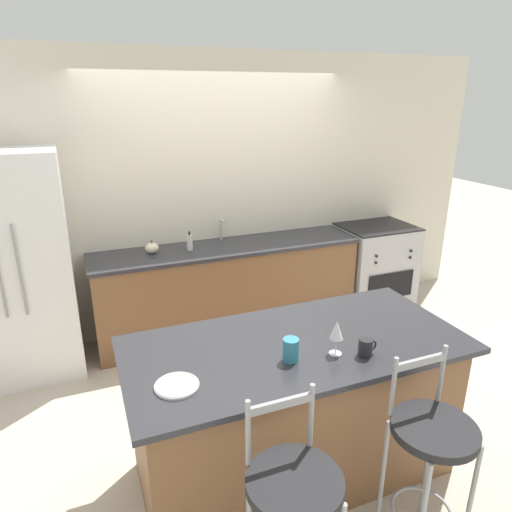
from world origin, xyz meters
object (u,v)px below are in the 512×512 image
(oven_range, at_px, (374,266))
(bar_stool_far, at_px, (430,449))
(bar_stool_near, at_px, (293,504))
(coffee_mug, at_px, (366,347))
(pumpkin_decoration, at_px, (152,248))
(refrigerator, at_px, (16,269))
(soap_bottle, at_px, (190,242))
(tumbler_cup, at_px, (291,350))
(dinner_plate, at_px, (177,385))
(wine_glass, at_px, (337,331))

(oven_range, height_order, bar_stool_far, bar_stool_far)
(bar_stool_near, height_order, coffee_mug, bar_stool_near)
(coffee_mug, relative_size, pumpkin_decoration, 0.90)
(oven_range, bearing_deg, pumpkin_decoration, 178.36)
(refrigerator, bearing_deg, bar_stool_far, -52.21)
(bar_stool_far, height_order, soap_bottle, bar_stool_far)
(tumbler_cup, relative_size, soap_bottle, 0.72)
(dinner_plate, height_order, soap_bottle, soap_bottle)
(oven_range, distance_m, bar_stool_near, 3.54)
(bar_stool_near, relative_size, dinner_plate, 5.00)
(pumpkin_decoration, distance_m, soap_bottle, 0.35)
(coffee_mug, bearing_deg, refrigerator, 131.84)
(refrigerator, height_order, bar_stool_far, refrigerator)
(coffee_mug, bearing_deg, bar_stool_near, -143.83)
(bar_stool_near, bearing_deg, tumbler_cup, 65.77)
(bar_stool_far, distance_m, pumpkin_decoration, 2.86)
(coffee_mug, distance_m, tumbler_cup, 0.42)
(wine_glass, height_order, soap_bottle, wine_glass)
(refrigerator, height_order, pumpkin_decoration, refrigerator)
(bar_stool_near, bearing_deg, soap_bottle, 85.08)
(oven_range, distance_m, wine_glass, 2.82)
(wine_glass, bearing_deg, coffee_mug, -26.90)
(oven_range, distance_m, tumbler_cup, 2.96)
(pumpkin_decoration, bearing_deg, oven_range, -1.64)
(refrigerator, relative_size, coffee_mug, 17.00)
(tumbler_cup, bearing_deg, refrigerator, 126.60)
(dinner_plate, bearing_deg, oven_range, 37.59)
(oven_range, bearing_deg, bar_stool_far, -120.60)
(tumbler_cup, distance_m, soap_bottle, 2.09)
(oven_range, height_order, coffee_mug, coffee_mug)
(coffee_mug, bearing_deg, tumbler_cup, 165.19)
(bar_stool_near, relative_size, tumbler_cup, 8.57)
(soap_bottle, bearing_deg, oven_range, -0.75)
(coffee_mug, bearing_deg, wine_glass, 153.10)
(wine_glass, bearing_deg, bar_stool_far, -65.38)
(oven_range, relative_size, coffee_mug, 8.37)
(tumbler_cup, xyz_separation_m, soap_bottle, (-0.04, 2.09, -0.01))
(oven_range, height_order, pumpkin_decoration, pumpkin_decoration)
(oven_range, xyz_separation_m, dinner_plate, (-2.68, -2.07, 0.47))
(refrigerator, relative_size, wine_glass, 9.36)
(wine_glass, bearing_deg, refrigerator, 130.59)
(bar_stool_near, bearing_deg, coffee_mug, 36.17)
(refrigerator, height_order, soap_bottle, refrigerator)
(refrigerator, xyz_separation_m, soap_bottle, (1.47, 0.05, 0.04))
(oven_range, bearing_deg, bar_stool_near, -131.16)
(oven_range, distance_m, dinner_plate, 3.42)
(oven_range, relative_size, tumbler_cup, 7.24)
(bar_stool_near, xyz_separation_m, pumpkin_decoration, (-0.12, 2.73, 0.33))
(bar_stool_near, bearing_deg, bar_stool_far, 2.93)
(bar_stool_far, bearing_deg, tumbler_cup, 131.78)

